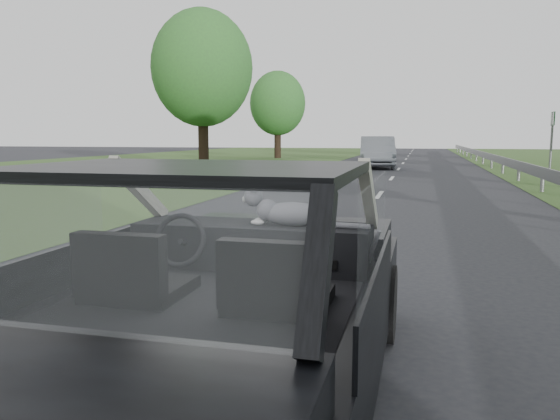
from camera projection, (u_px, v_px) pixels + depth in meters
The scene contains 11 objects.
ground at pixel (222, 407), 3.21m from camera, with size 140.00×140.00×0.00m, color #212228.
subject_car at pixel (220, 288), 3.11m from camera, with size 1.80×4.00×1.45m, color black.
dashboard at pixel (253, 245), 3.69m from camera, with size 1.58×0.45×0.30m, color black.
driver_seat at pixel (130, 269), 2.91m from camera, with size 0.50×0.72×0.42m, color black.
passenger_seat at pixel (275, 278), 2.71m from camera, with size 0.50×0.72×0.42m, color black.
steering_wheel at pixel (180, 240), 3.50m from camera, with size 0.36×0.36×0.04m, color black.
cat at pixel (293, 212), 3.56m from camera, with size 0.60×0.19×0.27m, color gray.
other_car at pixel (377, 152), 27.53m from camera, with size 1.89×4.80×1.58m, color #989EA8.
highway_sign at pixel (551, 140), 26.64m from camera, with size 0.11×1.10×2.76m, color #1A562A.
tree_5 at pixel (203, 92), 26.97m from camera, with size 4.98×4.98×7.55m, color #2F5D28, non-canonical shape.
tree_6 at pixel (278, 116), 39.18m from camera, with size 3.98×3.98×6.03m, color #2F5D28, non-canonical shape.
Camera 1 is at (1.09, -2.84, 1.58)m, focal length 35.00 mm.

